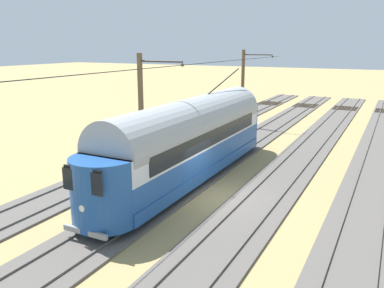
% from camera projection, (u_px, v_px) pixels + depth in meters
% --- Properties ---
extents(ground_plane, '(220.00, 220.00, 0.00)m').
position_uv_depth(ground_plane, '(214.00, 197.00, 18.78)').
color(ground_plane, '#9E8956').
extents(track_streetcar_siding, '(2.80, 80.00, 0.18)m').
position_uv_depth(track_streetcar_siding, '(363.00, 220.00, 16.17)').
color(track_streetcar_siding, '#56514C').
rests_on(track_streetcar_siding, ground).
extents(track_adjacent_siding, '(2.80, 80.00, 0.18)m').
position_uv_depth(track_adjacent_siding, '(261.00, 202.00, 18.08)').
color(track_adjacent_siding, '#56514C').
rests_on(track_adjacent_siding, ground).
extents(track_third_siding, '(2.80, 80.00, 0.18)m').
position_uv_depth(track_third_siding, '(177.00, 187.00, 19.99)').
color(track_third_siding, '#56514C').
rests_on(track_third_siding, ground).
extents(track_outer_siding, '(2.80, 80.00, 0.18)m').
position_uv_depth(track_outer_siding, '(109.00, 174.00, 21.90)').
color(track_outer_siding, '#56514C').
rests_on(track_outer_siding, ground).
extents(vintage_streetcar, '(2.65, 16.40, 5.30)m').
position_uv_depth(vintage_streetcar, '(191.00, 138.00, 20.69)').
color(vintage_streetcar, '#1E4C93').
rests_on(vintage_streetcar, ground).
extents(catenary_pole_foreground, '(2.69, 0.28, 6.56)m').
position_uv_depth(catenary_pole_foreground, '(243.00, 87.00, 33.86)').
color(catenary_pole_foreground, brown).
rests_on(catenary_pole_foreground, ground).
extents(catenary_pole_mid_near, '(2.69, 0.28, 6.56)m').
position_uv_depth(catenary_pole_mid_near, '(142.00, 115.00, 20.75)').
color(catenary_pole_mid_near, brown).
rests_on(catenary_pole_mid_near, ground).
extents(overhead_wire_run, '(2.48, 34.38, 0.18)m').
position_uv_depth(overhead_wire_run, '(188.00, 64.00, 19.67)').
color(overhead_wire_run, black).
rests_on(overhead_wire_run, ground).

